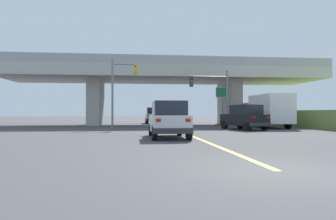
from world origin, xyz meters
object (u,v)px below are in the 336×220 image
Objects in this scene: suv_crossing at (244,117)px; sedan_oncoming at (153,116)px; suv_lead at (169,120)px; box_truck at (267,111)px; traffic_signal_nearside at (214,90)px; traffic_signal_farside at (120,84)px; highway_sign at (223,97)px.

suv_crossing is 16.63m from sedan_oncoming.
box_truck reaches higher than suv_lead.
traffic_signal_nearside is at bearing -66.12° from sedan_oncoming.
traffic_signal_farside is 11.52m from highway_sign.
sedan_oncoming is 1.10× the size of highway_sign.
suv_lead is 0.83× the size of traffic_signal_nearside.
suv_crossing is 7.93m from highway_sign.
suv_crossing is 1.10× the size of highway_sign.
traffic_signal_nearside is 1.27× the size of highway_sign.
traffic_signal_farside is 1.45× the size of highway_sign.
traffic_signal_nearside is 4.14m from highway_sign.
traffic_signal_nearside is 8.73m from traffic_signal_farside.
suv_crossing is 1.00× the size of sedan_oncoming.
traffic_signal_farside reaches higher than highway_sign.
traffic_signal_nearside is 0.88× the size of traffic_signal_farside.
suv_crossing is at bearing -67.02° from sedan_oncoming.
sedan_oncoming is at bearing 96.26° from suv_crossing.
box_truck is at bearing 25.27° from suv_crossing.
traffic_signal_nearside reaches higher than highway_sign.
traffic_signal_farside is (-8.68, -0.85, 0.43)m from traffic_signal_nearside.
box_truck is at bearing -0.94° from traffic_signal_farside.
sedan_oncoming is at bearing 113.88° from traffic_signal_nearside.
traffic_signal_nearside reaches higher than box_truck.
traffic_signal_farside is at bearing 146.18° from suv_crossing.
traffic_signal_farside is (-3.66, -12.18, 2.90)m from sedan_oncoming.
box_truck is 5.18m from traffic_signal_nearside.
suv_lead is 22.62m from sedan_oncoming.
highway_sign is at bearing 62.81° from traffic_signal_nearside.
traffic_signal_nearside is at bearing 63.76° from suv_lead.
traffic_signal_nearside is at bearing 5.60° from traffic_signal_farside.
box_truck is 5.71m from highway_sign.
traffic_signal_nearside is (-4.70, 1.07, 1.90)m from box_truck.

